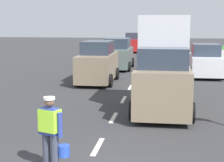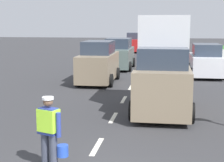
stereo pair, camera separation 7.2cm
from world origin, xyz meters
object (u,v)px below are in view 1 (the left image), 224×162
car_parked_far (205,61)px  car_outgoing_far (165,49)px  car_oncoming_second (118,55)px  road_worker (51,129)px  car_oncoming_third (133,43)px  car_oncoming_lead (98,63)px  delivery_truck (163,68)px

car_parked_far → car_outgoing_far: (-2.45, 9.98, 0.03)m
car_outgoing_far → car_oncoming_second: car_oncoming_second is taller
road_worker → car_oncoming_third: bearing=91.9°
car_oncoming_lead → road_worker: bearing=-84.4°
car_oncoming_third → car_oncoming_second: size_ratio=1.02×
road_worker → delivery_truck: (2.41, 6.01, 0.68)m
delivery_truck → car_parked_far: delivery_truck is taller
car_outgoing_far → car_oncoming_lead: bearing=-105.3°
delivery_truck → car_oncoming_lead: size_ratio=1.10×
delivery_truck → car_oncoming_third: 26.90m
car_oncoming_third → car_oncoming_second: 14.81m
road_worker → car_outgoing_far: (2.44, 25.01, 0.02)m
car_oncoming_third → car_oncoming_lead: 20.83m
car_parked_far → car_outgoing_far: size_ratio=0.91×
car_oncoming_third → road_worker: bearing=-88.1°
delivery_truck → car_oncoming_second: 12.32m
delivery_truck → car_oncoming_second: bearing=105.4°
delivery_truck → car_oncoming_lead: (-3.57, 5.83, -0.55)m
car_oncoming_second → car_oncoming_third: bearing=90.8°
delivery_truck → car_oncoming_third: bearing=97.4°
car_outgoing_far → car_oncoming_lead: (-3.60, -13.18, 0.11)m
road_worker → car_oncoming_second: car_oncoming_second is taller
car_outgoing_far → car_oncoming_third: bearing=114.6°
car_parked_far → car_oncoming_second: 6.41m
car_oncoming_lead → car_outgoing_far: bearing=74.7°
car_oncoming_third → car_oncoming_second: (0.22, -14.81, 0.02)m
car_parked_far → car_oncoming_lead: 6.84m
car_outgoing_far → car_oncoming_lead: size_ratio=1.04×
car_oncoming_third → car_outgoing_far: bearing=-65.4°
delivery_truck → car_oncoming_third: size_ratio=1.07×
road_worker → car_outgoing_far: size_ratio=0.38×
car_oncoming_second → car_oncoming_lead: 6.03m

